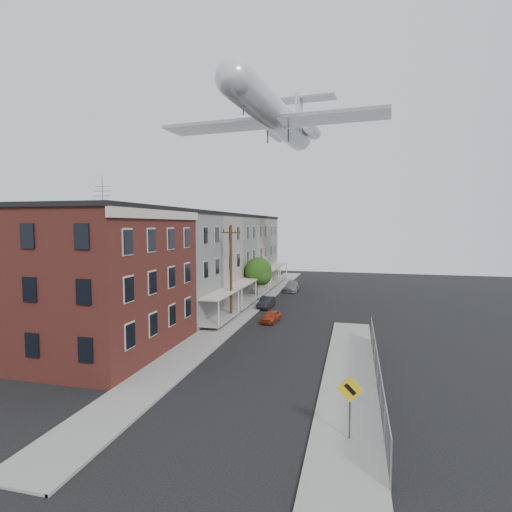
{
  "coord_description": "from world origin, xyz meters",
  "views": [
    {
      "loc": [
        5.7,
        -17.46,
        9.01
      ],
      "look_at": [
        -0.52,
        7.4,
        7.01
      ],
      "focal_mm": 28.0,
      "sensor_mm": 36.0,
      "label": 1
    }
  ],
  "objects": [
    {
      "name": "utility_pole",
      "position": [
        -5.6,
        18.0,
        4.67
      ],
      "size": [
        1.8,
        0.26,
        9.0
      ],
      "color": "black",
      "rests_on": "ground"
    },
    {
      "name": "airplane",
      "position": [
        -3.35,
        28.79,
        21.37
      ],
      "size": [
        25.33,
        28.91,
        8.35
      ],
      "color": "silver",
      "rests_on": "ground"
    },
    {
      "name": "curb_left",
      "position": [
        -4.05,
        24.0,
        0.07
      ],
      "size": [
        0.15,
        62.0,
        0.14
      ],
      "primitive_type": "cube",
      "color": "gray",
      "rests_on": "ground"
    },
    {
      "name": "curb_right",
      "position": [
        4.05,
        6.0,
        0.07
      ],
      "size": [
        0.15,
        26.0,
        0.14
      ],
      "primitive_type": "cube",
      "color": "gray",
      "rests_on": "ground"
    },
    {
      "name": "row_house_d",
      "position": [
        -11.96,
        37.5,
        5.13
      ],
      "size": [
        11.98,
        7.0,
        10.3
      ],
      "color": "gray",
      "rests_on": "ground"
    },
    {
      "name": "street_tree",
      "position": [
        -5.27,
        27.92,
        3.45
      ],
      "size": [
        3.22,
        3.2,
        5.2
      ],
      "color": "black",
      "rests_on": "ground"
    },
    {
      "name": "car_far",
      "position": [
        -2.65,
        35.97,
        0.64
      ],
      "size": [
        1.96,
        4.5,
        1.29
      ],
      "primitive_type": "imported",
      "rotation": [
        0.0,
        0.0,
        0.04
      ],
      "color": "slate",
      "rests_on": "ground"
    },
    {
      "name": "car_mid",
      "position": [
        -3.6,
        24.39,
        0.6
      ],
      "size": [
        1.43,
        3.68,
        1.19
      ],
      "primitive_type": "imported",
      "rotation": [
        0.0,
        0.0,
        -0.05
      ],
      "color": "black",
      "rests_on": "ground"
    },
    {
      "name": "car_near",
      "position": [
        -1.8,
        18.24,
        0.53
      ],
      "size": [
        1.62,
        3.25,
        1.07
      ],
      "primitive_type": "imported",
      "rotation": [
        0.0,
        0.0,
        -0.12
      ],
      "color": "#A13214",
      "rests_on": "ground"
    },
    {
      "name": "row_house_b",
      "position": [
        -11.96,
        23.5,
        5.13
      ],
      "size": [
        11.98,
        7.0,
        10.3
      ],
      "color": "gray",
      "rests_on": "ground"
    },
    {
      "name": "corner_building",
      "position": [
        -12.0,
        7.0,
        5.16
      ],
      "size": [
        10.31,
        12.3,
        12.15
      ],
      "color": "#371611",
      "rests_on": "ground"
    },
    {
      "name": "row_house_a",
      "position": [
        -11.96,
        16.5,
        5.13
      ],
      "size": [
        11.98,
        7.0,
        10.3
      ],
      "color": "slate",
      "rests_on": "ground"
    },
    {
      "name": "sidewalk_left",
      "position": [
        -5.5,
        24.0,
        0.06
      ],
      "size": [
        3.0,
        62.0,
        0.12
      ],
      "primitive_type": "cube",
      "color": "gray",
      "rests_on": "ground"
    },
    {
      "name": "sidewalk_right",
      "position": [
        5.5,
        6.0,
        0.06
      ],
      "size": [
        3.0,
        26.0,
        0.12
      ],
      "primitive_type": "cube",
      "color": "gray",
      "rests_on": "ground"
    },
    {
      "name": "chainlink_fence",
      "position": [
        7.0,
        5.0,
        1.0
      ],
      "size": [
        0.06,
        18.06,
        1.9
      ],
      "color": "gray",
      "rests_on": "ground"
    },
    {
      "name": "warning_sign",
      "position": [
        5.6,
        -1.03,
        1.88
      ],
      "size": [
        1.1,
        0.11,
        2.8
      ],
      "color": "#515156",
      "rests_on": "ground"
    },
    {
      "name": "ground",
      "position": [
        0.0,
        0.0,
        0.0
      ],
      "size": [
        120.0,
        120.0,
        0.0
      ],
      "primitive_type": "plane",
      "color": "black",
      "rests_on": "ground"
    },
    {
      "name": "row_house_c",
      "position": [
        -11.96,
        30.5,
        5.13
      ],
      "size": [
        11.98,
        7.0,
        10.3
      ],
      "color": "slate",
      "rests_on": "ground"
    },
    {
      "name": "row_house_e",
      "position": [
        -11.96,
        44.5,
        5.13
      ],
      "size": [
        11.98,
        7.0,
        10.3
      ],
      "color": "slate",
      "rests_on": "ground"
    }
  ]
}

